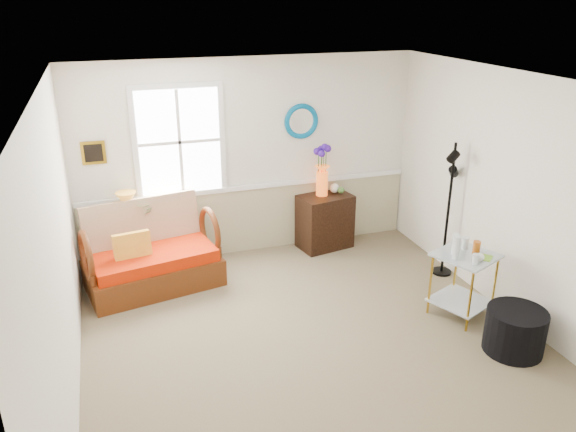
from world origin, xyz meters
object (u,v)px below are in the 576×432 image
object	(u,v)px
loveseat	(151,248)
side_table	(462,285)
lamp_stand	(134,250)
cabinet	(325,221)
floor_lamp	(448,211)
ottoman	(515,331)

from	to	relation	value
loveseat	side_table	distance (m)	3.59
lamp_stand	cabinet	bearing A→B (deg)	-0.89
side_table	floor_lamp	bearing A→B (deg)	68.18
loveseat	lamp_stand	size ratio (longest dim) A/B	2.47
lamp_stand	cabinet	distance (m)	2.57
lamp_stand	ottoman	xyz separation A→B (m)	(3.43, -2.93, -0.09)
cabinet	ottoman	world-z (taller)	cabinet
floor_lamp	ottoman	distance (m)	1.80
lamp_stand	side_table	distance (m)	3.97
loveseat	floor_lamp	size ratio (longest dim) A/B	0.91
lamp_stand	floor_lamp	size ratio (longest dim) A/B	0.37
floor_lamp	loveseat	bearing A→B (deg)	149.90
lamp_stand	floor_lamp	distance (m)	3.93
cabinet	loveseat	bearing A→B (deg)	178.95
cabinet	side_table	world-z (taller)	cabinet
loveseat	floor_lamp	bearing A→B (deg)	-24.02
side_table	ottoman	size ratio (longest dim) A/B	1.25
cabinet	floor_lamp	bearing A→B (deg)	-57.97
lamp_stand	ottoman	size ratio (longest dim) A/B	1.07
lamp_stand	ottoman	world-z (taller)	lamp_stand
side_table	cabinet	bearing A→B (deg)	109.35
lamp_stand	ottoman	distance (m)	4.51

